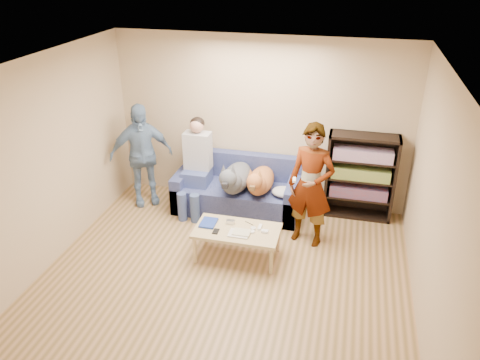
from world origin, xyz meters
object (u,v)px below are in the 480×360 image
(dog_tan, at_px, (260,181))
(person_standing_left, at_px, (141,155))
(camera_silver, at_px, (230,222))
(person_seated, at_px, (196,162))
(notebook_blue, at_px, (209,223))
(dog_gray, at_px, (235,178))
(coffee_table, at_px, (237,232))
(sofa, at_px, (238,192))
(bookshelf, at_px, (360,175))
(person_standing_right, at_px, (311,186))

(dog_tan, bearing_deg, person_standing_left, 178.46)
(camera_silver, height_order, person_seated, person_seated)
(person_standing_left, relative_size, person_seated, 1.11)
(notebook_blue, height_order, dog_gray, dog_gray)
(person_standing_left, xyz_separation_m, coffee_table, (1.80, -1.10, -0.44))
(camera_silver, bearing_deg, person_standing_left, 149.68)
(sofa, relative_size, coffee_table, 1.73)
(person_standing_left, height_order, coffee_table, person_standing_left)
(dog_tan, height_order, coffee_table, dog_tan)
(person_seated, relative_size, dog_gray, 1.18)
(person_standing_left, relative_size, bookshelf, 1.26)
(dog_gray, bearing_deg, bookshelf, 15.14)
(person_seated, height_order, bookshelf, person_seated)
(dog_gray, bearing_deg, person_standing_right, -19.48)
(sofa, xyz_separation_m, person_seated, (-0.62, -0.13, 0.49))
(sofa, bearing_deg, bookshelf, 7.40)
(dog_gray, bearing_deg, notebook_blue, -96.80)
(person_seated, bearing_deg, coffee_table, -50.86)
(person_standing_right, height_order, camera_silver, person_standing_right)
(notebook_blue, bearing_deg, bookshelf, 37.27)
(person_standing_right, bearing_deg, dog_gray, 175.31)
(person_standing_left, xyz_separation_m, bookshelf, (3.30, 0.39, -0.14))
(person_standing_right, height_order, sofa, person_standing_right)
(notebook_blue, relative_size, dog_gray, 0.21)
(notebook_blue, relative_size, dog_tan, 0.23)
(person_standing_right, relative_size, person_seated, 1.16)
(coffee_table, bearing_deg, person_standing_right, 35.51)
(camera_silver, relative_size, coffee_table, 0.10)
(dog_gray, distance_m, bookshelf, 1.85)
(person_standing_right, bearing_deg, sofa, 165.35)
(person_standing_left, relative_size, coffee_table, 1.48)
(person_standing_left, bearing_deg, dog_tan, -34.11)
(camera_silver, bearing_deg, dog_tan, 78.06)
(person_standing_right, distance_m, sofa, 1.45)
(person_standing_right, distance_m, dog_gray, 1.23)
(person_standing_right, bearing_deg, person_seated, 178.33)
(sofa, bearing_deg, coffee_table, -76.57)
(person_standing_right, bearing_deg, dog_tan, 165.19)
(notebook_blue, relative_size, bookshelf, 0.20)
(camera_silver, height_order, bookshelf, bookshelf)
(person_seated, distance_m, dog_gray, 0.66)
(person_standing_right, height_order, person_standing_left, person_standing_right)
(sofa, height_order, bookshelf, bookshelf)
(sofa, distance_m, dog_tan, 0.55)
(person_standing_right, distance_m, person_standing_left, 2.70)
(dog_gray, xyz_separation_m, coffee_table, (0.29, -1.01, -0.26))
(sofa, distance_m, person_seated, 0.80)
(notebook_blue, xyz_separation_m, camera_silver, (0.28, 0.07, 0.01))
(coffee_table, bearing_deg, notebook_blue, 172.87)
(person_standing_right, relative_size, coffee_table, 1.55)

